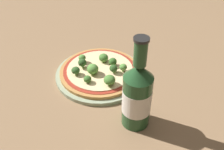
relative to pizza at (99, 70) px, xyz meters
The scene contains 14 objects.
ground_plane 0.02m from the pizza, 67.99° to the left, with size 3.00×3.00×0.00m, color #846647.
plate 0.01m from the pizza, 17.77° to the right, with size 0.27×0.27×0.01m.
pizza is the anchor object (origin of this frame).
broccoli_floret_0 0.05m from the pizza, 62.79° to the left, with size 0.03×0.03×0.03m.
broccoli_floret_1 0.05m from the pizza, 113.13° to the left, with size 0.03×0.03×0.03m.
broccoli_floret_2 0.08m from the pizza, 115.96° to the right, with size 0.03×0.03×0.03m.
broccoli_floret_3 0.04m from the pizza, 91.54° to the right, with size 0.03×0.03×0.03m.
broccoli_floret_4 0.09m from the pizza, 25.47° to the right, with size 0.03×0.03×0.03m.
broccoli_floret_5 0.05m from the pizza, 16.80° to the left, with size 0.02×0.02×0.03m.
broccoli_floret_6 0.07m from the pizza, 73.74° to the right, with size 0.02×0.02×0.02m.
broccoli_floret_7 0.08m from the pizza, 30.74° to the left, with size 0.02×0.02×0.03m.
broccoli_floret_8 0.06m from the pizza, 144.85° to the right, with size 0.03×0.03×0.03m.
broccoli_floret_9 0.07m from the pizza, behind, with size 0.02×0.02×0.03m.
beer_bottle 0.23m from the pizza, 21.25° to the right, with size 0.07×0.07×0.25m.
Camera 1 is at (0.45, -0.46, 0.51)m, focal length 42.00 mm.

